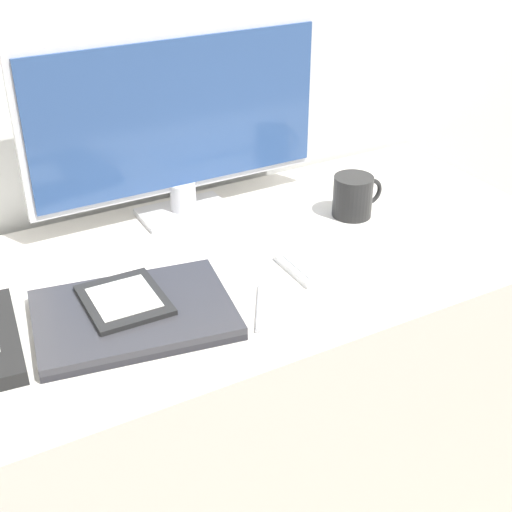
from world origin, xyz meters
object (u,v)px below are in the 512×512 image
object	(u,v)px
coffee_mug	(354,196)
pen	(259,307)
monitor	(178,122)
laptop	(134,315)
keyboard	(361,250)
ereader	(124,300)

from	to	relation	value
coffee_mug	pen	bearing A→B (deg)	-148.22
monitor	laptop	distance (m)	0.45
keyboard	laptop	distance (m)	0.47
monitor	ereader	world-z (taller)	monitor
keyboard	laptop	world-z (taller)	laptop
pen	monitor	bearing A→B (deg)	85.02
keyboard	pen	xyz separation A→B (m)	(-0.27, -0.07, -0.00)
laptop	ereader	size ratio (longest dim) A/B	2.30
ereader	monitor	bearing A→B (deg)	51.35
monitor	ereader	distance (m)	0.43
monitor	coffee_mug	world-z (taller)	monitor
coffee_mug	ereader	bearing A→B (deg)	-167.91
keyboard	coffee_mug	world-z (taller)	coffee_mug
ereader	pen	world-z (taller)	ereader
laptop	pen	distance (m)	0.21
coffee_mug	laptop	bearing A→B (deg)	-165.29
laptop	pen	bearing A→B (deg)	-20.06
monitor	coffee_mug	xyz separation A→B (m)	(0.32, -0.18, -0.16)
laptop	ereader	bearing A→B (deg)	103.16
keyboard	laptop	bearing A→B (deg)	179.99
ereader	pen	bearing A→B (deg)	-25.55
keyboard	ereader	world-z (taller)	ereader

